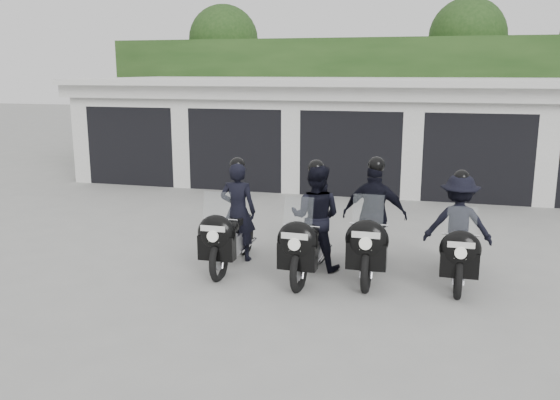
% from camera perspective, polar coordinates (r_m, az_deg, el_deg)
% --- Properties ---
extents(ground, '(80.00, 80.00, 0.00)m').
position_cam_1_polar(ground, '(10.23, 2.15, -5.87)').
color(ground, gray).
rests_on(ground, ground).
extents(garage_block, '(16.40, 6.80, 2.96)m').
position_cam_1_polar(garage_block, '(17.75, 8.00, 6.54)').
color(garage_block, silver).
rests_on(garage_block, ground).
extents(background_vegetation, '(20.00, 3.90, 5.80)m').
position_cam_1_polar(background_vegetation, '(22.47, 10.62, 11.10)').
color(background_vegetation, '#1C3814').
rests_on(background_vegetation, ground).
extents(police_bike_a, '(0.64, 2.11, 1.84)m').
position_cam_1_polar(police_bike_a, '(9.86, -4.57, -2.19)').
color(police_bike_a, black).
rests_on(police_bike_a, ground).
extents(police_bike_b, '(0.87, 2.15, 1.87)m').
position_cam_1_polar(police_bike_b, '(9.47, 3.17, -2.40)').
color(police_bike_b, black).
rests_on(police_bike_b, ground).
extents(police_bike_c, '(1.05, 2.20, 1.91)m').
position_cam_1_polar(police_bike_c, '(9.60, 8.97, -2.20)').
color(police_bike_c, black).
rests_on(police_bike_c, ground).
extents(police_bike_d, '(1.06, 2.02, 1.76)m').
position_cam_1_polar(police_bike_d, '(9.60, 16.78, -2.97)').
color(police_bike_d, black).
rests_on(police_bike_d, ground).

